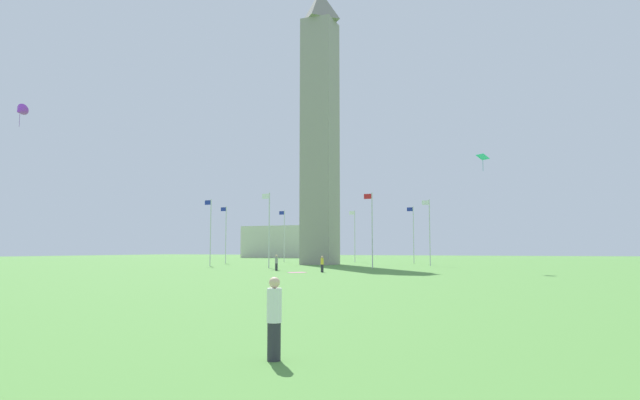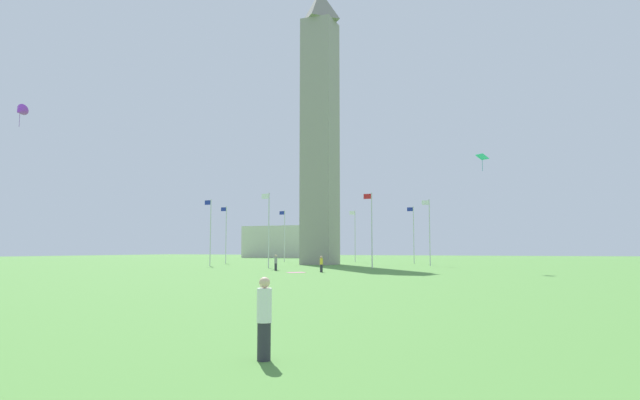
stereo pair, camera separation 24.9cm
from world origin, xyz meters
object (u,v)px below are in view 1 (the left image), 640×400
flagpole_s (429,230)px  flagpole_sw (413,232)px  obelisk_monument (320,124)px  person_white_shirt (274,319)px  person_gray_shirt (276,263)px  kite_purple_delta (20,111)px  flagpole_n (226,232)px  flagpole_se (372,227)px  flagpole_w (355,234)px  flagpole_ne (210,230)px  distant_building (280,242)px  flagpole_e (269,227)px  person_yellow_shirt (322,264)px  flagpole_nw (284,234)px  picnic_blanket_near_first_person (297,272)px

flagpole_s → flagpole_sw: bearing=-67.5°
obelisk_monument → person_white_shirt: obelisk_monument is taller
person_gray_shirt → kite_purple_delta: size_ratio=0.63×
flagpole_n → flagpole_se: size_ratio=1.00×
flagpole_se → kite_purple_delta: bearing=30.4°
person_white_shirt → person_gray_shirt: size_ratio=1.00×
flagpole_n → kite_purple_delta: 36.56m
flagpole_sw → flagpole_w: size_ratio=1.00×
flagpole_ne → flagpole_se: size_ratio=1.00×
flagpole_w → kite_purple_delta: bearing=64.2°
flagpole_ne → kite_purple_delta: kite_purple_delta is taller
flagpole_sw → kite_purple_delta: bearing=51.3°
distant_building → flagpole_se: bearing=124.0°
flagpole_e → person_white_shirt: flagpole_e is taller
flagpole_se → obelisk_monument: bearing=-45.1°
person_yellow_shirt → distant_building: bearing=-20.6°
flagpole_w → flagpole_nw: 12.95m
kite_purple_delta → flagpole_sw: bearing=-128.7°
flagpole_ne → person_yellow_shirt: bearing=149.0°
flagpole_sw → flagpole_ne: bearing=45.0°
flagpole_w → flagpole_sw: bearing=157.5°
flagpole_ne → distant_building: size_ratio=0.48×
person_yellow_shirt → flagpole_nw: bearing=-18.4°
flagpole_w → person_yellow_shirt: (-10.71, 42.47, -4.31)m
flagpole_se → person_white_shirt: (-14.20, 54.67, -4.27)m
flagpole_se → flagpole_w: (11.96, -28.88, 0.00)m
flagpole_nw → person_yellow_shirt: (-22.67, 37.52, -4.31)m
flagpole_n → person_white_shirt: size_ratio=5.37×
flagpole_n → flagpole_sw: (-28.88, -11.96, 0.00)m
obelisk_monument → flagpole_sw: size_ratio=4.63×
flagpole_w → person_yellow_shirt: flagpole_w is taller
flagpole_se → distant_building: flagpole_se is taller
picnic_blanket_near_first_person → person_white_shirt: bearing=114.0°
flagpole_se → picnic_blanket_near_first_person: flagpole_se is taller
flagpole_s → flagpole_n: bearing=-0.0°
flagpole_s → distant_building: 80.94m
obelisk_monument → person_gray_shirt: size_ratio=24.87×
flagpole_n → flagpole_sw: same height
flagpole_se → flagpole_s: (-4.95, -11.96, 0.00)m
flagpole_se → distant_building: 87.37m
person_yellow_shirt → flagpole_sw: bearing=-51.5°
flagpole_n → flagpole_e: 23.92m
flagpole_s → person_white_shirt: (-9.25, 66.63, -4.27)m
flagpole_se → person_gray_shirt: bearing=56.9°
flagpole_nw → obelisk_monument: bearing=135.1°
flagpole_ne → flagpole_sw: 33.83m
kite_purple_delta → picnic_blanket_near_first_person: (-32.69, -6.49, -18.47)m
flagpole_se → person_yellow_shirt: 14.32m
flagpole_sw → person_yellow_shirt: bearing=88.1°
flagpole_sw → flagpole_nw: same height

